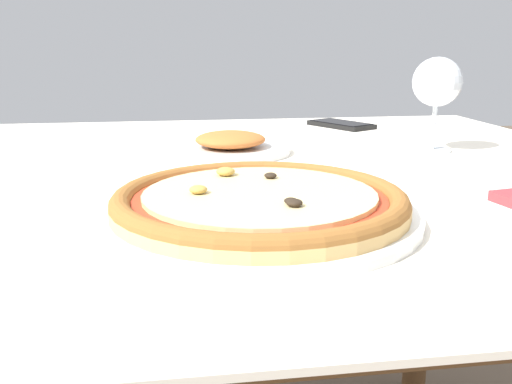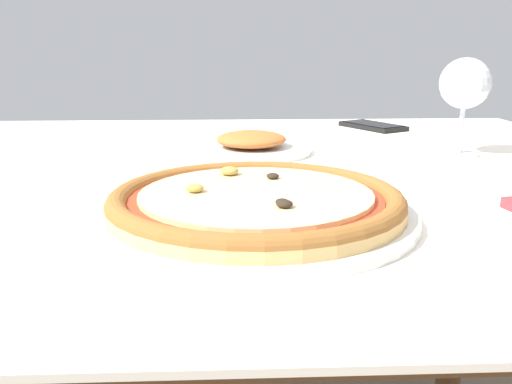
{
  "view_description": "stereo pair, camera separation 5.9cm",
  "coord_description": "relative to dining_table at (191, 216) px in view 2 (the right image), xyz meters",
  "views": [
    {
      "loc": [
        0.0,
        -0.82,
        0.9
      ],
      "look_at": [
        0.09,
        -0.26,
        0.75
      ],
      "focal_mm": 40.0,
      "sensor_mm": 36.0,
      "label": 1
    },
    {
      "loc": [
        0.06,
        -0.83,
        0.9
      ],
      "look_at": [
        0.09,
        -0.26,
        0.75
      ],
      "focal_mm": 40.0,
      "sensor_mm": 36.0,
      "label": 2
    }
  ],
  "objects": [
    {
      "name": "dining_table",
      "position": [
        0.0,
        0.0,
        0.0
      ],
      "size": [
        1.43,
        1.08,
        0.72
      ],
      "color": "brown",
      "rests_on": "ground_plane"
    },
    {
      "name": "pizza_plate",
      "position": [
        0.09,
        -0.26,
        0.09
      ],
      "size": [
        0.33,
        0.33,
        0.04
      ],
      "color": "white",
      "rests_on": "dining_table"
    },
    {
      "name": "wine_glass_far_left",
      "position": [
        0.44,
        0.08,
        0.19
      ],
      "size": [
        0.08,
        0.08,
        0.16
      ],
      "color": "silver",
      "rests_on": "dining_table"
    },
    {
      "name": "cell_phone",
      "position": [
        0.37,
        0.38,
        0.08
      ],
      "size": [
        0.13,
        0.16,
        0.01
      ],
      "color": "black",
      "rests_on": "dining_table"
    },
    {
      "name": "side_plate",
      "position": [
        0.1,
        0.11,
        0.09
      ],
      "size": [
        0.2,
        0.2,
        0.04
      ],
      "color": "white",
      "rests_on": "dining_table"
    }
  ]
}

